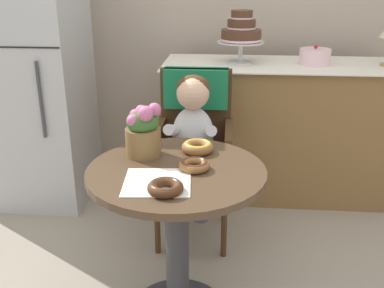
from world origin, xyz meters
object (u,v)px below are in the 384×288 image
donut_front (198,146)px  donut_mid (165,187)px  wicker_chair (195,128)px  flower_vase (143,130)px  cafe_table (177,215)px  refrigerator (32,74)px  round_layer_cake (315,57)px  tiered_cake_stand (241,32)px  donut_side (194,165)px  seated_child (192,130)px

donut_front → donut_mid: bearing=-102.2°
wicker_chair → flower_vase: size_ratio=4.12×
cafe_table → refrigerator: size_ratio=0.42×
refrigerator → wicker_chair: bearing=-18.6°
donut_mid → flower_vase: size_ratio=0.56×
donut_mid → round_layer_cake: bearing=63.4°
wicker_chair → cafe_table: bearing=-94.9°
flower_vase → tiered_cake_stand: tiered_cake_stand is taller
cafe_table → refrigerator: (-1.05, 1.10, 0.34)m
donut_side → refrigerator: refrigerator is taller
round_layer_cake → flower_vase: bearing=-127.5°
seated_child → round_layer_cake: round_layer_cake is taller
flower_vase → tiered_cake_stand: 1.27m
flower_vase → donut_mid: bearing=-67.6°
cafe_table → flower_vase: (-0.15, 0.13, 0.33)m
donut_front → round_layer_cake: round_layer_cake is taller
donut_front → flower_vase: flower_vase is taller
cafe_table → round_layer_cake: size_ratio=3.68×
donut_mid → round_layer_cake: size_ratio=0.67×
donut_mid → round_layer_cake: 1.69m
seated_child → tiered_cake_stand: bearing=70.7°
donut_side → wicker_chair: bearing=94.4°
donut_front → donut_mid: donut_front is taller
donut_side → tiered_cake_stand: size_ratio=0.37×
wicker_chair → refrigerator: size_ratio=0.56×
tiered_cake_stand → round_layer_cake: size_ratio=1.69×
donut_side → tiered_cake_stand: 1.36m
wicker_chair → seated_child: seated_child is taller
refrigerator → donut_mid: bearing=-51.6°
donut_side → flower_vase: (-0.23, 0.13, 0.09)m
round_layer_cake → donut_front: bearing=-121.1°
seated_child → donut_front: size_ratio=5.26×
donut_front → refrigerator: bearing=140.9°
cafe_table → donut_mid: (-0.01, -0.21, 0.23)m
cafe_table → seated_child: seated_child is taller
round_layer_cake → refrigerator: bearing=-173.9°
tiered_cake_stand → donut_side: bearing=-98.5°
donut_front → wicker_chair: bearing=95.8°
tiered_cake_stand → flower_vase: bearing=-109.7°
donut_mid → tiered_cake_stand: tiered_cake_stand is taller
wicker_chair → flower_vase: (-0.17, -0.61, 0.19)m
donut_side → tiered_cake_stand: tiered_cake_stand is taller
round_layer_cake → donut_mid: bearing=-116.6°
cafe_table → refrigerator: refrigerator is taller
wicker_chair → seated_child: size_ratio=1.31×
seated_child → refrigerator: (-1.06, 0.51, 0.17)m
wicker_chair → donut_side: size_ratio=7.77×
tiered_cake_stand → wicker_chair: bearing=-114.1°
donut_side → tiered_cake_stand: (0.19, 1.30, 0.35)m
cafe_table → refrigerator: 1.56m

